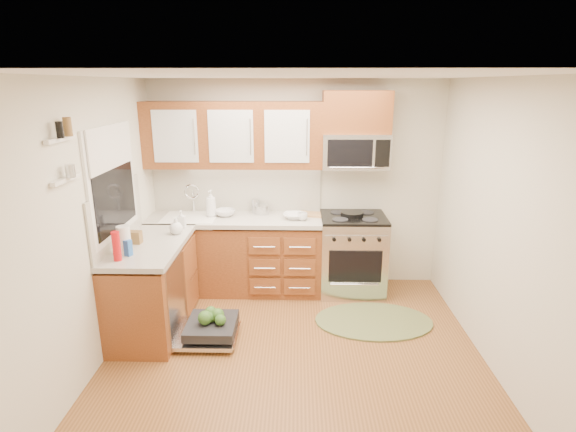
{
  "coord_description": "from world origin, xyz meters",
  "views": [
    {
      "loc": [
        0.02,
        -3.62,
        2.44
      ],
      "look_at": [
        -0.08,
        0.85,
        1.12
      ],
      "focal_mm": 28.0,
      "sensor_mm": 36.0,
      "label": 1
    }
  ],
  "objects_px": {
    "cutting_board": "(311,214)",
    "cup": "(302,216)",
    "skillet": "(352,214)",
    "bowl_a": "(294,216)",
    "range": "(352,254)",
    "microwave": "(355,151)",
    "sink": "(190,228)",
    "dishwasher": "(208,330)",
    "paper_towel_roll": "(124,240)",
    "bowl_b": "(225,213)",
    "stock_pot": "(262,209)",
    "upper_cabinets": "(233,135)",
    "rug": "(374,321)"
  },
  "relations": [
    {
      "from": "upper_cabinets",
      "to": "range",
      "type": "relative_size",
      "value": 2.16
    },
    {
      "from": "range",
      "to": "microwave",
      "type": "distance_m",
      "value": 1.23
    },
    {
      "from": "skillet",
      "to": "paper_towel_roll",
      "type": "height_order",
      "value": "paper_towel_roll"
    },
    {
      "from": "sink",
      "to": "rug",
      "type": "distance_m",
      "value": 2.36
    },
    {
      "from": "range",
      "to": "sink",
      "type": "bearing_deg",
      "value": -179.7
    },
    {
      "from": "microwave",
      "to": "skillet",
      "type": "bearing_deg",
      "value": -99.45
    },
    {
      "from": "bowl_b",
      "to": "cup",
      "type": "xyz_separation_m",
      "value": [
        0.92,
        -0.16,
        0.01
      ]
    },
    {
      "from": "bowl_a",
      "to": "microwave",
      "type": "bearing_deg",
      "value": 11.92
    },
    {
      "from": "bowl_a",
      "to": "dishwasher",
      "type": "bearing_deg",
      "value": -127.38
    },
    {
      "from": "skillet",
      "to": "cup",
      "type": "distance_m",
      "value": 0.59
    },
    {
      "from": "range",
      "to": "stock_pot",
      "type": "height_order",
      "value": "stock_pot"
    },
    {
      "from": "upper_cabinets",
      "to": "dishwasher",
      "type": "bearing_deg",
      "value": -96.04
    },
    {
      "from": "cutting_board",
      "to": "cup",
      "type": "distance_m",
      "value": 0.24
    },
    {
      "from": "cup",
      "to": "upper_cabinets",
      "type": "bearing_deg",
      "value": 163.42
    },
    {
      "from": "paper_towel_roll",
      "to": "stock_pot",
      "type": "bearing_deg",
      "value": 49.49
    },
    {
      "from": "skillet",
      "to": "bowl_a",
      "type": "xyz_separation_m",
      "value": [
        -0.68,
        -0.04,
        -0.02
      ]
    },
    {
      "from": "rug",
      "to": "stock_pot",
      "type": "distance_m",
      "value": 1.84
    },
    {
      "from": "microwave",
      "to": "upper_cabinets",
      "type": "bearing_deg",
      "value": 178.98
    },
    {
      "from": "microwave",
      "to": "skillet",
      "type": "relative_size",
      "value": 2.86
    },
    {
      "from": "rug",
      "to": "paper_towel_roll",
      "type": "relative_size",
      "value": 4.69
    },
    {
      "from": "skillet",
      "to": "dishwasher",
      "type": "bearing_deg",
      "value": -143.17
    },
    {
      "from": "rug",
      "to": "dishwasher",
      "type": "bearing_deg",
      "value": -167.84
    },
    {
      "from": "sink",
      "to": "rug",
      "type": "bearing_deg",
      "value": -19.82
    },
    {
      "from": "microwave",
      "to": "bowl_b",
      "type": "bearing_deg",
      "value": -178.08
    },
    {
      "from": "skillet",
      "to": "paper_towel_roll",
      "type": "xyz_separation_m",
      "value": [
        -2.24,
        -1.2,
        0.08
      ]
    },
    {
      "from": "range",
      "to": "cutting_board",
      "type": "distance_m",
      "value": 0.69
    },
    {
      "from": "skillet",
      "to": "cutting_board",
      "type": "distance_m",
      "value": 0.5
    },
    {
      "from": "range",
      "to": "upper_cabinets",
      "type": "bearing_deg",
      "value": 174.11
    },
    {
      "from": "cutting_board",
      "to": "sink",
      "type": "bearing_deg",
      "value": -174.81
    },
    {
      "from": "upper_cabinets",
      "to": "bowl_a",
      "type": "distance_m",
      "value": 1.17
    },
    {
      "from": "stock_pot",
      "to": "paper_towel_roll",
      "type": "relative_size",
      "value": 0.71
    },
    {
      "from": "range",
      "to": "rug",
      "type": "height_order",
      "value": "range"
    },
    {
      "from": "dishwasher",
      "to": "cutting_board",
      "type": "height_order",
      "value": "cutting_board"
    },
    {
      "from": "dishwasher",
      "to": "stock_pot",
      "type": "distance_m",
      "value": 1.63
    },
    {
      "from": "upper_cabinets",
      "to": "bowl_a",
      "type": "xyz_separation_m",
      "value": [
        0.71,
        -0.17,
        -0.92
      ]
    },
    {
      "from": "cutting_board",
      "to": "bowl_a",
      "type": "relative_size",
      "value": 1.23
    },
    {
      "from": "dishwasher",
      "to": "cup",
      "type": "bearing_deg",
      "value": 47.85
    },
    {
      "from": "upper_cabinets",
      "to": "cup",
      "type": "relative_size",
      "value": 17.51
    },
    {
      "from": "microwave",
      "to": "stock_pot",
      "type": "bearing_deg",
      "value": 177.38
    },
    {
      "from": "sink",
      "to": "dishwasher",
      "type": "relative_size",
      "value": 0.89
    },
    {
      "from": "microwave",
      "to": "dishwasher",
      "type": "relative_size",
      "value": 1.09
    },
    {
      "from": "range",
      "to": "skillet",
      "type": "relative_size",
      "value": 3.58
    },
    {
      "from": "upper_cabinets",
      "to": "stock_pot",
      "type": "xyz_separation_m",
      "value": [
        0.31,
        0.03,
        -0.89
      ]
    },
    {
      "from": "dishwasher",
      "to": "rug",
      "type": "height_order",
      "value": "dishwasher"
    },
    {
      "from": "range",
      "to": "dishwasher",
      "type": "bearing_deg",
      "value": -143.73
    },
    {
      "from": "range",
      "to": "paper_towel_roll",
      "type": "relative_size",
      "value": 3.57
    },
    {
      "from": "cutting_board",
      "to": "bowl_a",
      "type": "distance_m",
      "value": 0.25
    },
    {
      "from": "rug",
      "to": "skillet",
      "type": "relative_size",
      "value": 4.7
    },
    {
      "from": "sink",
      "to": "paper_towel_roll",
      "type": "distance_m",
      "value": 1.25
    },
    {
      "from": "sink",
      "to": "skillet",
      "type": "bearing_deg",
      "value": 0.59
    }
  ]
}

